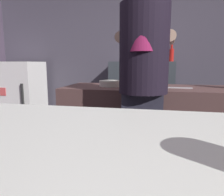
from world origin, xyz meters
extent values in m
cube|color=#494451|center=(0.00, 2.20, 1.35)|extent=(5.20, 0.10, 2.70)
cube|color=#503634|center=(0.35, 0.66, 0.47)|extent=(2.10, 0.60, 0.94)
cube|color=#353C41|center=(-0.07, 1.92, 0.59)|extent=(0.96, 0.36, 1.18)
cube|color=white|center=(-2.02, 1.75, 0.59)|extent=(0.67, 0.55, 1.18)
cube|color=#262626|center=(-1.78, 1.46, 0.65)|extent=(0.03, 0.03, 0.42)
cube|color=#D84C4C|center=(-2.12, 1.47, 0.73)|extent=(0.10, 0.01, 0.12)
cube|color=#2B2A38|center=(0.05, 0.21, 0.47)|extent=(0.28, 0.20, 0.95)
cylinder|color=black|center=(0.05, 0.21, 1.25)|extent=(0.34, 0.34, 0.60)
cone|color=#8C1E4C|center=(0.04, 0.11, 1.44)|extent=(0.18, 0.18, 0.43)
cylinder|color=#D9AF91|center=(-0.11, 0.38, 1.34)|extent=(0.10, 0.32, 0.08)
cylinder|color=#D9AF91|center=(0.23, 0.36, 1.34)|extent=(0.10, 0.32, 0.08)
cylinder|color=beige|center=(-0.28, 0.64, 0.97)|extent=(0.20, 0.20, 0.05)
cube|color=silver|center=(0.33, 0.61, 0.94)|extent=(0.24, 0.04, 0.01)
cylinder|color=red|center=(0.35, 1.88, 1.27)|extent=(0.07, 0.07, 0.18)
cylinder|color=red|center=(0.35, 1.88, 1.39)|extent=(0.03, 0.03, 0.07)
cylinder|color=white|center=(0.35, 1.88, 1.43)|extent=(0.04, 0.04, 0.01)
cylinder|color=#D4C880|center=(0.10, 1.89, 1.25)|extent=(0.08, 0.08, 0.14)
cylinder|color=#D4C880|center=(0.10, 1.89, 1.34)|extent=(0.03, 0.03, 0.05)
cylinder|color=#333333|center=(0.10, 1.89, 1.38)|extent=(0.04, 0.04, 0.01)
camera|label=1|loc=(0.12, -1.28, 1.15)|focal=33.61mm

